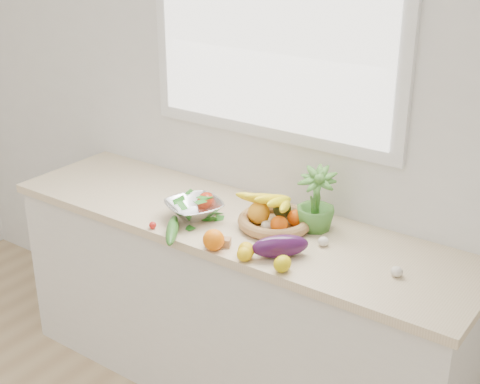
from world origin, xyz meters
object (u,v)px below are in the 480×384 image
Objects in this scene: cucumber at (172,230)px; potted_herb at (316,201)px; apple at (207,202)px; eggplant at (280,246)px; colander_with_spinach at (194,205)px; fruit_basket at (274,216)px.

cucumber is 0.91× the size of potted_herb.
apple is 0.29m from cucumber.
potted_herb is (0.46, 0.41, 0.10)m from cucumber.
colander_with_spinach reaches higher than eggplant.
apple is 0.37× the size of eggplant.
fruit_basket is 1.24× the size of colander_with_spinach.
cucumber is 0.70× the size of fruit_basket.
potted_herb is 0.54m from colander_with_spinach.
colander_with_spinach is at bearing 171.10° from eggplant.
fruit_basket is (-0.15, -0.09, -0.08)m from potted_herb.
fruit_basket is (0.31, 0.32, 0.02)m from cucumber.
potted_herb is (0.50, 0.12, 0.08)m from apple.
apple is 0.29× the size of potted_herb.
potted_herb is at bearing 24.31° from colander_with_spinach.
eggplant is at bearing -52.29° from fruit_basket.
eggplant is 0.27m from fruit_basket.
cucumber is (-0.47, -0.11, -0.02)m from eggplant.
colander_with_spinach is (0.01, -0.10, 0.02)m from apple.
fruit_basket is at bearing 127.71° from eggplant.
fruit_basket is at bearing 46.32° from cucumber.
colander_with_spinach is at bearing -85.43° from apple.
colander_with_spinach is at bearing -158.32° from fruit_basket.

